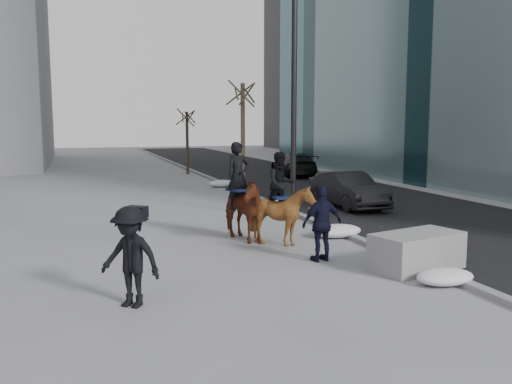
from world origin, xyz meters
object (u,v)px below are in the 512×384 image
object	(u,v)px
car_near	(348,189)
mounted_right	(283,208)
mounted_left	(240,204)
planter	(417,251)

from	to	relation	value
car_near	mounted_right	world-z (taller)	mounted_right
car_near	mounted_right	xyz separation A→B (m)	(-4.64, -5.16, 0.30)
car_near	mounted_left	distance (m)	7.00
car_near	mounted_left	size ratio (longest dim) A/B	1.53
planter	car_near	distance (m)	8.74
car_near	mounted_right	size ratio (longest dim) A/B	1.68
planter	mounted_right	xyz separation A→B (m)	(-1.91, 3.13, 0.56)
mounted_left	mounted_right	xyz separation A→B (m)	(0.89, -0.88, -0.02)
mounted_left	planter	bearing A→B (deg)	-55.11
planter	car_near	world-z (taller)	car_near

